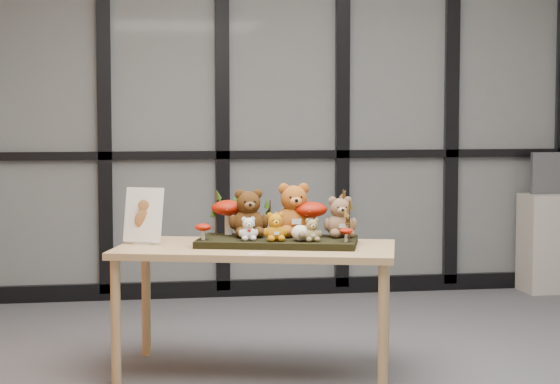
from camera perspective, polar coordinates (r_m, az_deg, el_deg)
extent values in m
plane|color=#4F4F54|center=(5.26, 4.82, -10.54)|extent=(5.00, 5.00, 0.00)
plane|color=beige|center=(7.52, 0.13, 4.80)|extent=(5.00, 0.00, 5.00)
cube|color=#2D383F|center=(7.49, 0.17, 4.80)|extent=(4.90, 0.02, 2.70)
cube|color=black|center=(7.61, 0.16, -5.35)|extent=(4.90, 0.06, 0.12)
cube|color=black|center=(7.50, 0.17, 2.13)|extent=(4.90, 0.06, 0.06)
cube|color=black|center=(7.38, -9.86, 4.74)|extent=(0.10, 0.06, 2.70)
cube|color=black|center=(7.43, -3.27, 4.80)|extent=(0.10, 0.06, 2.70)
cube|color=black|center=(7.58, 3.53, 4.79)|extent=(0.10, 0.06, 2.70)
cube|color=black|center=(7.82, 9.63, 4.73)|extent=(0.10, 0.06, 2.70)
cube|color=tan|center=(5.26, -1.36, -3.25)|extent=(1.57, 1.09, 0.04)
cylinder|color=tan|center=(5.16, -9.23, -7.24)|extent=(0.05, 0.05, 0.63)
cylinder|color=tan|center=(5.74, -7.54, -6.02)|extent=(0.05, 0.05, 0.63)
cylinder|color=tan|center=(4.97, 5.82, -7.67)|extent=(0.05, 0.05, 0.63)
cylinder|color=tan|center=(5.57, 5.92, -6.33)|extent=(0.05, 0.05, 0.63)
cube|color=black|center=(5.30, -0.13, -2.81)|extent=(0.90, 0.63, 0.04)
cube|color=silver|center=(5.39, -7.67, -2.86)|extent=(0.12, 0.10, 0.01)
cube|color=white|center=(5.38, -7.69, -1.28)|extent=(0.22, 0.15, 0.28)
ellipsoid|color=brown|center=(5.37, -7.68, -1.55)|extent=(0.09, 0.01, 0.10)
ellipsoid|color=brown|center=(5.37, -7.69, -0.75)|extent=(0.06, 0.01, 0.06)
cube|color=white|center=(4.98, -1.31, -3.49)|extent=(0.08, 0.03, 0.00)
cube|color=#ADA79A|center=(7.99, 15.42, -2.77)|extent=(0.56, 0.33, 0.74)
cube|color=#4A4C51|center=(7.96, 15.44, 1.04)|extent=(0.45, 0.05, 0.32)
cube|color=black|center=(7.95, 15.50, 1.03)|extent=(0.39, 0.00, 0.26)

